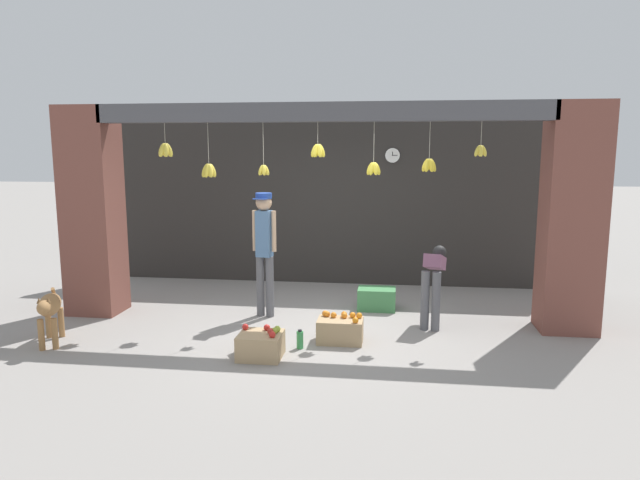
{
  "coord_description": "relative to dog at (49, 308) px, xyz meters",
  "views": [
    {
      "loc": [
        0.98,
        -7.14,
        2.32
      ],
      "look_at": [
        0.0,
        0.37,
        1.1
      ],
      "focal_mm": 32.0,
      "sensor_mm": 36.0,
      "label": 1
    }
  ],
  "objects": [
    {
      "name": "storefront_awning",
      "position": [
        3.02,
        1.2,
        2.28
      ],
      "size": [
        5.8,
        0.26,
        0.96
      ],
      "color": "#4C4C51"
    },
    {
      "name": "fruit_crate_apples",
      "position": [
        2.58,
        -0.1,
        -0.3
      ],
      "size": [
        0.48,
        0.44,
        0.35
      ],
      "color": "tan",
      "rests_on": "ground_plane"
    },
    {
      "name": "ground_plane",
      "position": [
        3.05,
        1.07,
        -0.44
      ],
      "size": [
        60.0,
        60.0,
        0.0
      ],
      "primitive_type": "plane",
      "color": "gray"
    },
    {
      "name": "shop_back_wall",
      "position": [
        3.05,
        3.62,
        1.0
      ],
      "size": [
        7.7,
        0.12,
        2.89
      ],
      "primitive_type": "cube",
      "color": "#2D2B28",
      "rests_on": "ground_plane"
    },
    {
      "name": "shop_pillar_right",
      "position": [
        6.25,
        1.37,
        1.0
      ],
      "size": [
        0.7,
        0.6,
        2.89
      ],
      "primitive_type": "cube",
      "color": "brown",
      "rests_on": "ground_plane"
    },
    {
      "name": "worker_stooping",
      "position": [
        4.57,
        1.33,
        0.22
      ],
      "size": [
        0.36,
        0.77,
        1.01
      ],
      "rotation": [
        0.0,
        0.0,
        -0.23
      ],
      "color": "#56565B",
      "rests_on": "ground_plane"
    },
    {
      "name": "water_bottle",
      "position": [
        2.97,
        0.24,
        -0.34
      ],
      "size": [
        0.08,
        0.08,
        0.23
      ],
      "color": "#38934C",
      "rests_on": "ground_plane"
    },
    {
      "name": "dog",
      "position": [
        0.0,
        0.0,
        0.0
      ],
      "size": [
        0.48,
        0.84,
        0.65
      ],
      "rotation": [
        0.0,
        0.0,
        -1.17
      ],
      "color": "#9E7042",
      "rests_on": "ground_plane"
    },
    {
      "name": "shop_pillar_left",
      "position": [
        -0.15,
        1.37,
        1.0
      ],
      "size": [
        0.7,
        0.6,
        2.89
      ],
      "primitive_type": "cube",
      "color": "brown",
      "rests_on": "ground_plane"
    },
    {
      "name": "shopkeeper",
      "position": [
        2.28,
        1.47,
        0.58
      ],
      "size": [
        0.34,
        0.29,
        1.72
      ],
      "rotation": [
        0.0,
        0.0,
        2.99
      ],
      "color": "#56565B",
      "rests_on": "ground_plane"
    },
    {
      "name": "wall_clock",
      "position": [
        3.99,
        3.54,
        1.76
      ],
      "size": [
        0.25,
        0.03,
        0.25
      ],
      "color": "black"
    },
    {
      "name": "produce_box_green",
      "position": [
        3.81,
        2.01,
        -0.29
      ],
      "size": [
        0.54,
        0.38,
        0.31
      ],
      "primitive_type": "cube",
      "color": "#42844C",
      "rests_on": "ground_plane"
    },
    {
      "name": "fruit_crate_oranges",
      "position": [
        3.42,
        0.53,
        -0.29
      ],
      "size": [
        0.54,
        0.36,
        0.35
      ],
      "color": "tan",
      "rests_on": "ground_plane"
    }
  ]
}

